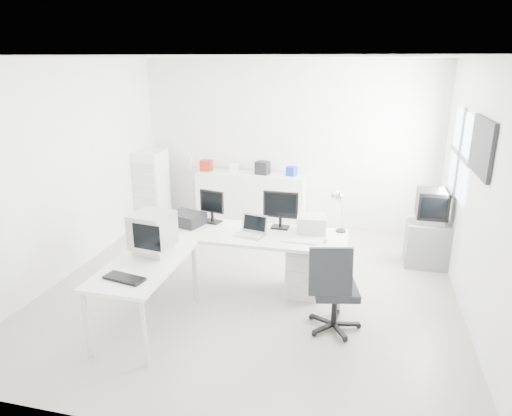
% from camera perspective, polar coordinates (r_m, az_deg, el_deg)
% --- Properties ---
extents(floor, '(5.00, 5.00, 0.01)m').
position_cam_1_polar(floor, '(5.93, -0.46, -9.82)').
color(floor, beige).
rests_on(floor, ground).
extents(ceiling, '(5.00, 5.00, 0.01)m').
position_cam_1_polar(ceiling, '(5.24, -0.54, 18.37)').
color(ceiling, white).
rests_on(ceiling, back_wall).
extents(back_wall, '(5.00, 0.02, 2.80)m').
position_cam_1_polar(back_wall, '(7.81, 4.01, 7.91)').
color(back_wall, white).
rests_on(back_wall, floor).
extents(left_wall, '(0.02, 5.00, 2.80)m').
position_cam_1_polar(left_wall, '(6.48, -22.55, 4.45)').
color(left_wall, white).
rests_on(left_wall, floor).
extents(right_wall, '(0.02, 5.00, 2.80)m').
position_cam_1_polar(right_wall, '(5.40, 26.18, 1.45)').
color(right_wall, white).
rests_on(right_wall, floor).
extents(window, '(0.02, 1.20, 1.10)m').
position_cam_1_polar(window, '(6.50, 24.16, 6.10)').
color(window, white).
rests_on(window, right_wall).
extents(wall_picture, '(0.04, 0.90, 0.60)m').
position_cam_1_polar(wall_picture, '(5.39, 26.39, 6.87)').
color(wall_picture, black).
rests_on(wall_picture, right_wall).
extents(main_desk, '(2.40, 0.80, 0.75)m').
position_cam_1_polar(main_desk, '(5.75, -0.93, -6.56)').
color(main_desk, silver).
rests_on(main_desk, floor).
extents(side_desk, '(0.70, 1.40, 0.75)m').
position_cam_1_polar(side_desk, '(5.11, -13.55, -10.45)').
color(side_desk, silver).
rests_on(side_desk, floor).
extents(drawer_pedestal, '(0.40, 0.50, 0.60)m').
position_cam_1_polar(drawer_pedestal, '(5.71, 6.08, -7.70)').
color(drawer_pedestal, silver).
rests_on(drawer_pedestal, floor).
extents(inkjet_printer, '(0.51, 0.44, 0.15)m').
position_cam_1_polar(inkjet_printer, '(5.93, -8.70, -1.32)').
color(inkjet_printer, black).
rests_on(inkjet_printer, main_desk).
extents(lcd_monitor_small, '(0.38, 0.27, 0.43)m').
position_cam_1_polar(lcd_monitor_small, '(5.91, -5.52, 0.16)').
color(lcd_monitor_small, black).
rests_on(lcd_monitor_small, main_desk).
extents(lcd_monitor_large, '(0.45, 0.19, 0.46)m').
position_cam_1_polar(lcd_monitor_large, '(5.69, 3.08, -0.33)').
color(lcd_monitor_large, black).
rests_on(lcd_monitor_large, main_desk).
extents(laptop, '(0.39, 0.39, 0.21)m').
position_cam_1_polar(laptop, '(5.47, -0.71, -2.44)').
color(laptop, '#B7B7BA').
rests_on(laptop, main_desk).
extents(white_keyboard, '(0.41, 0.13, 0.02)m').
position_cam_1_polar(white_keyboard, '(5.35, 5.41, -4.13)').
color(white_keyboard, silver).
rests_on(white_keyboard, main_desk).
extents(white_mouse, '(0.06, 0.06, 0.06)m').
position_cam_1_polar(white_mouse, '(5.36, 8.68, -4.00)').
color(white_mouse, silver).
rests_on(white_mouse, main_desk).
extents(laser_printer, '(0.38, 0.33, 0.20)m').
position_cam_1_polar(laser_printer, '(5.65, 7.00, -1.96)').
color(laser_printer, beige).
rests_on(laser_printer, main_desk).
extents(desk_lamp, '(0.20, 0.20, 0.47)m').
position_cam_1_polar(desk_lamp, '(5.65, 10.67, -0.70)').
color(desk_lamp, silver).
rests_on(desk_lamp, main_desk).
extents(crt_monitor, '(0.41, 0.41, 0.42)m').
position_cam_1_polar(crt_monitor, '(5.07, -12.77, -3.36)').
color(crt_monitor, '#B7B7BA').
rests_on(crt_monitor, side_desk).
extents(black_keyboard, '(0.43, 0.24, 0.03)m').
position_cam_1_polar(black_keyboard, '(4.63, -16.14, -8.44)').
color(black_keyboard, black).
rests_on(black_keyboard, side_desk).
extents(office_chair, '(0.70, 0.70, 1.02)m').
position_cam_1_polar(office_chair, '(4.93, 9.93, -9.53)').
color(office_chair, '#292B2F').
rests_on(office_chair, floor).
extents(tv_cabinet, '(0.58, 0.48, 0.64)m').
position_cam_1_polar(tv_cabinet, '(6.84, 20.61, -4.18)').
color(tv_cabinet, slate).
rests_on(tv_cabinet, floor).
extents(crt_tv, '(0.50, 0.48, 0.45)m').
position_cam_1_polar(crt_tv, '(6.66, 21.12, 0.14)').
color(crt_tv, black).
rests_on(crt_tv, tv_cabinet).
extents(sideboard, '(1.86, 0.46, 0.93)m').
position_cam_1_polar(sideboard, '(7.90, -0.62, 1.09)').
color(sideboard, silver).
rests_on(sideboard, floor).
extents(clutter_box_a, '(0.19, 0.17, 0.19)m').
position_cam_1_polar(clutter_box_a, '(7.98, -6.23, 5.31)').
color(clutter_box_a, '#A22217').
rests_on(clutter_box_a, sideboard).
extents(clutter_box_b, '(0.17, 0.15, 0.15)m').
position_cam_1_polar(clutter_box_b, '(7.83, -2.76, 5.01)').
color(clutter_box_b, silver).
rests_on(clutter_box_b, sideboard).
extents(clutter_box_c, '(0.25, 0.23, 0.21)m').
position_cam_1_polar(clutter_box_c, '(7.70, 0.82, 5.06)').
color(clutter_box_c, black).
rests_on(clutter_box_c, sideboard).
extents(clutter_box_d, '(0.19, 0.19, 0.15)m').
position_cam_1_polar(clutter_box_d, '(7.62, 4.50, 4.62)').
color(clutter_box_d, '#1735A4').
rests_on(clutter_box_d, sideboard).
extents(clutter_bottle, '(0.07, 0.07, 0.22)m').
position_cam_1_polar(clutter_bottle, '(8.12, -8.14, 5.57)').
color(clutter_bottle, silver).
rests_on(clutter_bottle, sideboard).
extents(filing_cabinet, '(0.45, 0.54, 1.30)m').
position_cam_1_polar(filing_cabinet, '(8.13, -12.91, 2.47)').
color(filing_cabinet, silver).
rests_on(filing_cabinet, floor).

